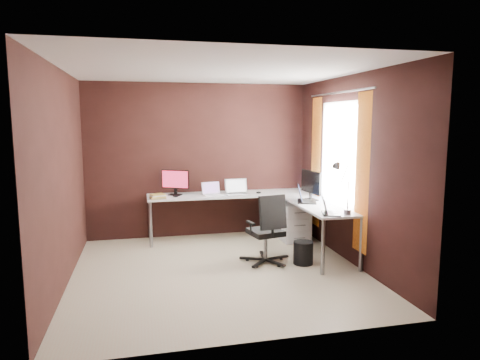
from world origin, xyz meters
name	(u,v)px	position (x,y,z in m)	size (l,w,h in m)	color
room	(243,170)	(0.34, 0.07, 1.28)	(3.60, 3.60, 2.50)	tan
desk	(261,201)	(0.84, 1.04, 0.68)	(2.65, 2.25, 0.73)	white
drawer_pedestal	(294,221)	(1.43, 1.15, 0.30)	(0.42, 0.50, 0.60)	white
monitor_left	(175,181)	(-0.40, 1.58, 0.95)	(0.42, 0.24, 0.40)	black
monitor_right	(311,183)	(1.52, 0.68, 0.98)	(0.15, 0.54, 0.44)	black
laptop_white	(212,192)	(0.16, 1.46, 0.77)	(0.32, 0.25, 0.20)	white
laptop_silver	(237,191)	(0.56, 1.42, 0.78)	(0.37, 0.27, 0.24)	silver
laptop_black_big	(304,198)	(1.37, 0.58, 0.78)	(0.38, 0.45, 0.25)	black
laptop_black_small	(329,211)	(1.37, -0.26, 0.78)	(0.30, 0.36, 0.20)	black
book_stack	(158,197)	(-0.69, 1.30, 0.76)	(0.26, 0.23, 0.07)	#907B4D
mouse_left	(176,196)	(-0.42, 1.37, 0.75)	(0.09, 0.06, 0.04)	black
mouse_corner	(259,193)	(0.91, 1.41, 0.75)	(0.09, 0.06, 0.03)	black
desk_lamp	(341,181)	(1.52, -0.28, 1.15)	(0.20, 0.24, 0.66)	slate
office_chair	(267,243)	(0.69, 0.17, 0.28)	(0.53, 0.55, 0.95)	black
wastebasket	(303,253)	(1.15, 0.02, 0.15)	(0.26, 0.26, 0.30)	black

